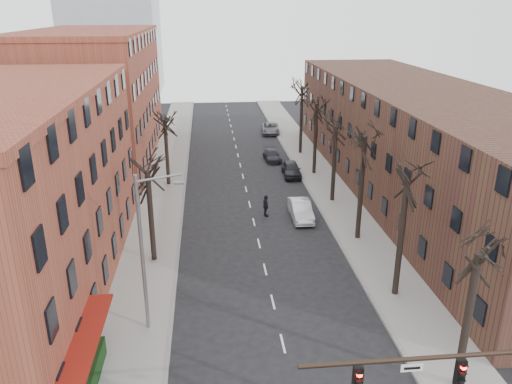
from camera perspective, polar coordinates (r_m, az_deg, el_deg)
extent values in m
cube|color=gray|center=(51.66, -10.30, 1.22)|extent=(4.00, 90.00, 0.15)
cube|color=gray|center=(52.77, 7.28, 1.80)|extent=(4.00, 90.00, 0.15)
cube|color=brown|center=(59.82, -17.89, 10.04)|extent=(12.00, 28.00, 14.00)
cube|color=#472E21|center=(49.32, 17.97, 5.61)|extent=(12.00, 50.00, 10.00)
cube|color=maroon|center=(26.49, -18.10, -19.99)|extent=(1.20, 7.00, 0.15)
cylinder|color=black|center=(17.89, 18.13, -17.64)|extent=(8.00, 0.16, 0.16)
cube|color=black|center=(18.88, 22.31, -18.46)|extent=(0.32, 0.22, 0.95)
cube|color=black|center=(17.67, 11.54, -20.21)|extent=(0.32, 0.22, 0.95)
cube|color=silver|center=(18.03, 17.39, -18.62)|extent=(0.75, 0.04, 0.28)
cylinder|color=slate|center=(26.91, -12.86, -7.21)|extent=(0.20, 0.20, 9.00)
cylinder|color=slate|center=(25.12, -11.13, 1.58)|extent=(2.39, 0.12, 0.46)
cube|color=slate|center=(25.14, -8.82, 1.02)|extent=(0.50, 0.22, 0.14)
imported|color=silver|center=(42.01, 5.14, -2.06)|extent=(1.65, 4.62, 1.52)
imported|color=black|center=(52.60, 4.07, 2.64)|extent=(1.94, 4.50, 1.51)
imported|color=#22212A|center=(57.95, 1.84, 4.21)|extent=(1.93, 4.28, 1.22)
imported|color=slate|center=(70.79, 1.65, 7.28)|extent=(2.82, 5.35, 1.43)
imported|color=black|center=(42.19, 1.13, -1.59)|extent=(0.68, 1.19, 1.91)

